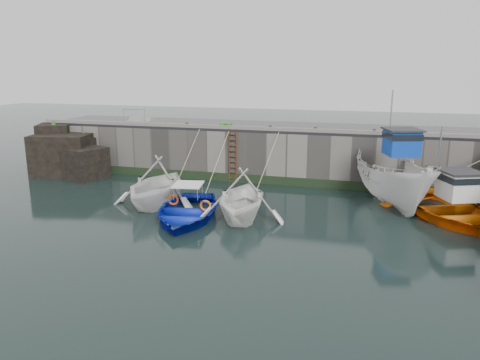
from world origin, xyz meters
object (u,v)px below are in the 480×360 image
(bollard_b, at_px, (226,126))
(boat_far_orange, at_px, (449,208))
(ladder, at_px, (233,156))
(bollard_c, at_px, (270,128))
(boat_near_blacktrim, at_px, (242,218))
(bollard_d, at_px, (315,129))
(boat_far_white, at_px, (394,180))
(bollard_a, at_px, (187,125))
(fish_crate, at_px, (226,126))
(boat_near_blue, at_px, (187,218))
(boat_near_white, at_px, (157,205))
(bollard_e, at_px, (374,132))

(bollard_b, bearing_deg, boat_far_orange, -18.75)
(ladder, relative_size, bollard_c, 11.43)
(boat_near_blacktrim, relative_size, bollard_d, 17.60)
(boat_near_blacktrim, distance_m, boat_far_white, 8.10)
(boat_near_blacktrim, bearing_deg, bollard_a, 119.80)
(fish_crate, relative_size, bollard_a, 2.34)
(boat_far_orange, bearing_deg, boat_far_white, 122.55)
(bollard_a, xyz_separation_m, bollard_d, (7.80, 0.00, 0.00))
(bollard_b, relative_size, bollard_d, 1.00)
(boat_near_blue, bearing_deg, bollard_a, 101.20)
(boat_near_white, xyz_separation_m, bollard_a, (-0.74, 5.96, 3.30))
(boat_near_blue, distance_m, fish_crate, 8.36)
(ladder, bearing_deg, bollard_a, 173.62)
(fish_crate, bearing_deg, boat_near_blue, -82.49)
(boat_far_white, xyz_separation_m, bollard_b, (-9.63, 2.45, 2.07))
(boat_near_white, height_order, boat_near_blacktrim, boat_near_white)
(boat_near_blue, bearing_deg, ladder, 79.49)
(fish_crate, bearing_deg, boat_near_blacktrim, -63.44)
(boat_far_orange, distance_m, fish_crate, 13.09)
(ladder, bearing_deg, bollard_d, 4.00)
(bollard_b, bearing_deg, bollard_e, 0.00)
(boat_near_blacktrim, bearing_deg, fish_crate, 104.45)
(bollard_a, bearing_deg, bollard_c, 0.00)
(boat_far_white, bearing_deg, ladder, 149.78)
(boat_near_white, relative_size, boat_near_blue, 0.92)
(boat_near_blue, bearing_deg, bollard_e, 32.72)
(boat_near_blacktrim, xyz_separation_m, bollard_b, (-2.94, 6.84, 3.30))
(bollard_b, xyz_separation_m, bollard_d, (5.30, 0.00, 0.00))
(fish_crate, bearing_deg, boat_far_white, -11.51)
(ladder, height_order, boat_near_blue, ladder)
(bollard_d, bearing_deg, boat_near_blacktrim, -109.04)
(boat_far_white, distance_m, fish_crate, 10.22)
(boat_near_blue, xyz_separation_m, boat_far_orange, (11.51, 3.45, 0.45))
(bollard_c, bearing_deg, boat_far_white, -19.46)
(fish_crate, bearing_deg, bollard_d, 2.03)
(boat_near_blacktrim, height_order, bollard_a, bollard_a)
(boat_far_white, relative_size, bollard_c, 28.99)
(bollard_c, bearing_deg, bollard_b, 180.00)
(boat_far_white, relative_size, bollard_a, 28.99)
(boat_near_blue, xyz_separation_m, bollard_a, (-3.01, 7.53, 3.30))
(bollard_b, height_order, bollard_c, same)
(boat_near_white, height_order, bollard_a, bollard_a)
(boat_near_white, bearing_deg, boat_near_blacktrim, -11.31)
(bollard_b, bearing_deg, boat_far_white, -14.27)
(fish_crate, height_order, bollard_b, fish_crate)
(bollard_d, bearing_deg, bollard_b, 180.00)
(fish_crate, height_order, bollard_d, fish_crate)
(bollard_e, bearing_deg, ladder, -177.60)
(boat_far_white, xyz_separation_m, bollard_e, (-1.13, 2.45, 2.07))
(boat_near_white, distance_m, fish_crate, 7.15)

